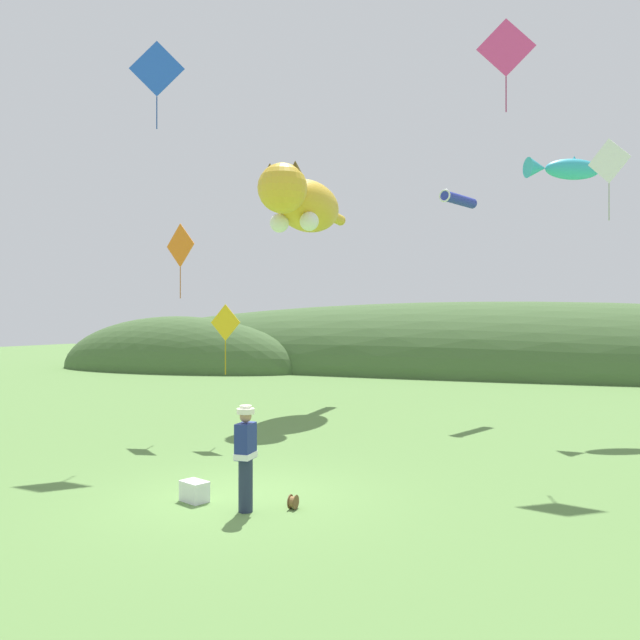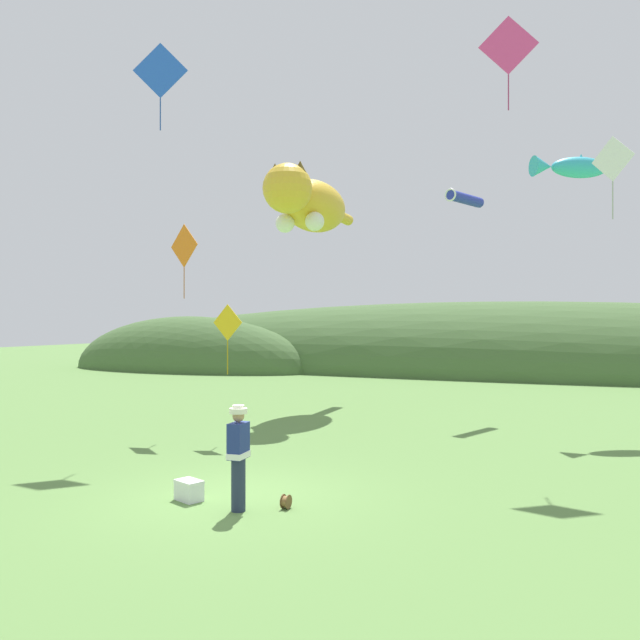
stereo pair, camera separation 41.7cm
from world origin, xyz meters
The scene contains 13 objects.
ground_plane centered at (0.00, 0.00, 0.00)m, with size 120.00×120.00×0.00m, color #5B8442.
distant_hill_ridge centered at (-2.12, 29.09, 0.00)m, with size 62.70×14.49×8.81m.
festival_attendant centered at (0.48, -0.66, 0.95)m, with size 0.30×0.44×1.77m.
kite_spool centered at (1.16, -0.24, 0.12)m, with size 0.12×0.24×0.24m.
picnic_cooler centered at (-0.64, -0.47, 0.18)m, with size 0.57×0.48×0.36m.
kite_giant_cat centered at (-3.37, 10.93, 7.44)m, with size 2.17×7.27×2.20m.
kite_fish_windsock centered at (5.48, 10.74, 7.90)m, with size 2.39×1.77×0.74m.
kite_tube_streamer centered at (2.03, 12.10, 7.44)m, with size 1.07×1.98×0.44m.
kite_diamond_orange centered at (-4.84, 5.32, 5.35)m, with size 1.20×0.42×2.16m.
kite_diamond_gold centered at (-2.95, 4.63, 3.13)m, with size 0.97×0.16×1.88m.
kite_diamond_pink centered at (4.09, 6.45, 10.10)m, with size 1.45×0.31×2.37m.
kite_diamond_blue centered at (-5.03, 4.48, 10.16)m, with size 1.43×0.61×2.44m.
kite_diamond_white centered at (6.46, 6.55, 7.02)m, with size 0.91×0.60×1.98m.
Camera 2 is at (5.81, -9.75, 3.18)m, focal length 35.00 mm.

